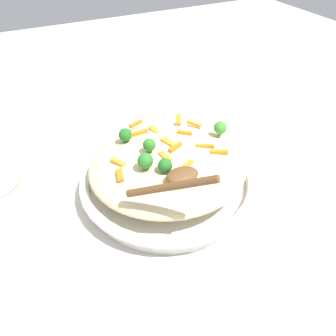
% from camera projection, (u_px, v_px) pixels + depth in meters
% --- Properties ---
extents(ground_plane, '(2.40, 2.40, 0.00)m').
position_uv_depth(ground_plane, '(168.00, 191.00, 0.71)').
color(ground_plane, beige).
extents(serving_bowl, '(0.34, 0.34, 0.04)m').
position_uv_depth(serving_bowl, '(168.00, 182.00, 0.69)').
color(serving_bowl, white).
rests_on(serving_bowl, ground_plane).
extents(pasta_mound, '(0.30, 0.28, 0.06)m').
position_uv_depth(pasta_mound, '(168.00, 165.00, 0.67)').
color(pasta_mound, beige).
rests_on(pasta_mound, serving_bowl).
extents(carrot_piece_0, '(0.02, 0.03, 0.01)m').
position_uv_depth(carrot_piece_0, '(194.00, 124.00, 0.73)').
color(carrot_piece_0, orange).
rests_on(carrot_piece_0, pasta_mound).
extents(carrot_piece_1, '(0.03, 0.02, 0.01)m').
position_uv_depth(carrot_piece_1, '(184.00, 133.00, 0.70)').
color(carrot_piece_1, orange).
rests_on(carrot_piece_1, pasta_mound).
extents(carrot_piece_2, '(0.04, 0.01, 0.01)m').
position_uv_depth(carrot_piece_2, '(138.00, 133.00, 0.70)').
color(carrot_piece_2, orange).
rests_on(carrot_piece_2, pasta_mound).
extents(carrot_piece_3, '(0.03, 0.02, 0.01)m').
position_uv_depth(carrot_piece_3, '(205.00, 146.00, 0.66)').
color(carrot_piece_3, orange).
rests_on(carrot_piece_3, pasta_mound).
extents(carrot_piece_4, '(0.01, 0.03, 0.01)m').
position_uv_depth(carrot_piece_4, '(165.00, 157.00, 0.63)').
color(carrot_piece_4, orange).
rests_on(carrot_piece_4, pasta_mound).
extents(carrot_piece_5, '(0.04, 0.03, 0.01)m').
position_uv_depth(carrot_piece_5, '(185.00, 167.00, 0.61)').
color(carrot_piece_5, orange).
rests_on(carrot_piece_5, pasta_mound).
extents(carrot_piece_6, '(0.03, 0.02, 0.01)m').
position_uv_depth(carrot_piece_6, '(176.00, 148.00, 0.65)').
color(carrot_piece_6, orange).
rests_on(carrot_piece_6, pasta_mound).
extents(carrot_piece_7, '(0.02, 0.03, 0.01)m').
position_uv_depth(carrot_piece_7, '(118.00, 162.00, 0.63)').
color(carrot_piece_7, orange).
rests_on(carrot_piece_7, pasta_mound).
extents(carrot_piece_8, '(0.04, 0.01, 0.01)m').
position_uv_depth(carrot_piece_8, '(163.00, 186.00, 0.58)').
color(carrot_piece_8, orange).
rests_on(carrot_piece_8, pasta_mound).
extents(carrot_piece_9, '(0.03, 0.04, 0.01)m').
position_uv_depth(carrot_piece_9, '(178.00, 119.00, 0.75)').
color(carrot_piece_9, orange).
rests_on(carrot_piece_9, pasta_mound).
extents(carrot_piece_10, '(0.01, 0.03, 0.01)m').
position_uv_depth(carrot_piece_10, '(154.00, 130.00, 0.71)').
color(carrot_piece_10, orange).
rests_on(carrot_piece_10, pasta_mound).
extents(carrot_piece_11, '(0.03, 0.02, 0.01)m').
position_uv_depth(carrot_piece_11, '(219.00, 152.00, 0.65)').
color(carrot_piece_11, orange).
rests_on(carrot_piece_11, pasta_mound).
extents(carrot_piece_12, '(0.02, 0.04, 0.01)m').
position_uv_depth(carrot_piece_12, '(170.00, 143.00, 0.66)').
color(carrot_piece_12, orange).
rests_on(carrot_piece_12, pasta_mound).
extents(carrot_piece_13, '(0.03, 0.02, 0.01)m').
position_uv_depth(carrot_piece_13, '(136.00, 124.00, 0.73)').
color(carrot_piece_13, orange).
rests_on(carrot_piece_13, pasta_mound).
extents(carrot_piece_14, '(0.02, 0.03, 0.01)m').
position_uv_depth(carrot_piece_14, '(120.00, 175.00, 0.60)').
color(carrot_piece_14, orange).
rests_on(carrot_piece_14, pasta_mound).
extents(broccoli_floret_0, '(0.03, 0.03, 0.03)m').
position_uv_depth(broccoli_floret_0, '(145.00, 161.00, 0.60)').
color(broccoli_floret_0, '#296820').
rests_on(broccoli_floret_0, pasta_mound).
extents(broccoli_floret_1, '(0.02, 0.02, 0.03)m').
position_uv_depth(broccoli_floret_1, '(165.00, 166.00, 0.60)').
color(broccoli_floret_1, '#205B1C').
rests_on(broccoli_floret_1, pasta_mound).
extents(broccoli_floret_2, '(0.02, 0.02, 0.03)m').
position_uv_depth(broccoli_floret_2, '(149.00, 145.00, 0.64)').
color(broccoli_floret_2, '#296820').
rests_on(broccoli_floret_2, pasta_mound).
extents(broccoli_floret_3, '(0.03, 0.03, 0.03)m').
position_uv_depth(broccoli_floret_3, '(220.00, 128.00, 0.70)').
color(broccoli_floret_3, '#377928').
rests_on(broccoli_floret_3, pasta_mound).
extents(broccoli_floret_4, '(0.03, 0.03, 0.03)m').
position_uv_depth(broccoli_floret_4, '(125.00, 135.00, 0.67)').
color(broccoli_floret_4, '#205B1C').
rests_on(broccoli_floret_4, pasta_mound).
extents(serving_spoon, '(0.13, 0.12, 0.08)m').
position_uv_depth(serving_spoon, '(178.00, 179.00, 0.56)').
color(serving_spoon, brown).
rests_on(serving_spoon, pasta_mound).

